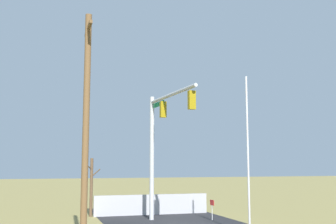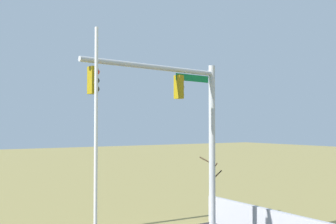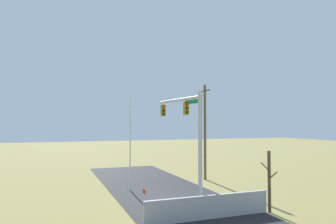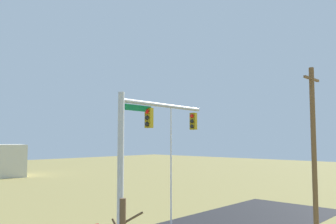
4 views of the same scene
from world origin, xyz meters
name	(u,v)px [view 1 (image 1 of 4)]	position (x,y,z in m)	size (l,w,h in m)	color
sidewalk_corner	(148,218)	(3.43, 0.90, 0.00)	(6.00, 6.00, 0.01)	#B7B5AD
retaining_fence	(152,205)	(4.93, 0.21, 0.68)	(0.20, 7.93, 1.36)	#A8A8AD
signal_mast	(161,133)	(0.91, 0.74, 5.28)	(6.41, 0.90, 7.71)	#B2B5BA
flagpole	(248,154)	(-4.28, -2.27, 3.92)	(0.10, 0.10, 7.85)	silver
utility_pole	(86,126)	(-6.43, 5.90, 4.89)	(1.90, 0.26, 9.44)	brown
bare_tree	(91,186)	(5.14, 4.32, 1.97)	(1.27, 1.02, 3.82)	brown
open_sign	(212,205)	(1.24, -2.66, 0.91)	(0.56, 0.04, 1.22)	silver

